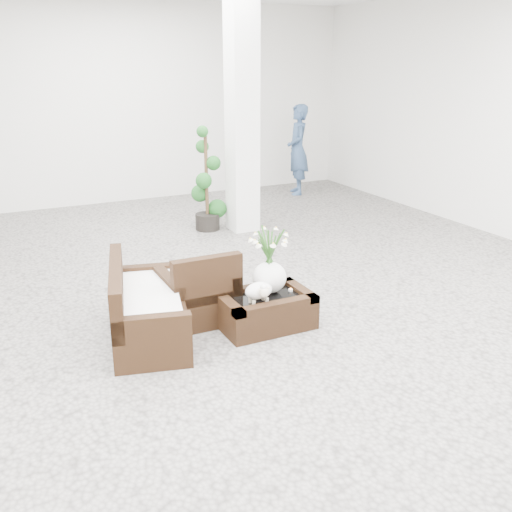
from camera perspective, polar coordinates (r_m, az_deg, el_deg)
name	(u,v)px	position (r m, az deg, el deg)	size (l,w,h in m)	color
ground	(252,308)	(6.33, -0.40, -5.06)	(11.00, 11.00, 0.00)	gray
column	(242,114)	(8.87, -1.36, 13.55)	(0.40, 0.40, 3.50)	white
coffee_table	(265,311)	(5.87, 0.87, -5.39)	(0.90, 0.60, 0.31)	black
sheep_figurine	(259,293)	(5.63, 0.25, -3.56)	(0.28, 0.23, 0.21)	white
planter_narcissus	(270,254)	(5.79, 1.33, 0.19)	(0.44, 0.44, 0.80)	white
tealight	(291,290)	(5.95, 3.37, -3.28)	(0.04, 0.04, 0.03)	white
armchair	(197,284)	(5.98, -5.70, -2.73)	(0.71, 0.68, 0.75)	black
loveseat	(148,301)	(5.66, -10.38, -4.29)	(1.40, 0.67, 0.74)	black
topiary	(206,180)	(9.02, -4.82, 7.37)	(0.42, 0.42, 1.56)	#174819
shopper	(298,150)	(11.50, 4.06, 10.22)	(0.62, 0.41, 1.71)	#324C70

